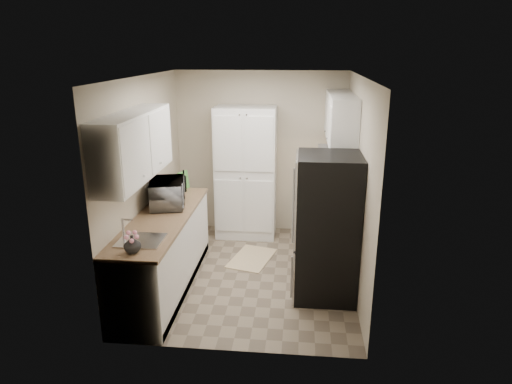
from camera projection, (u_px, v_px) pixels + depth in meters
ground at (250, 273)px, 5.95m from camera, size 3.20×3.20×0.00m
room_shell at (248, 152)px, 5.45m from camera, size 2.64×3.24×2.52m
pantry_cabinet at (246, 173)px, 6.92m from camera, size 0.90×0.55×2.00m
base_cabinet_left at (164, 254)px, 5.50m from camera, size 0.60×2.30×0.88m
countertop_left at (162, 218)px, 5.37m from camera, size 0.63×2.33×0.04m
base_cabinet_right at (324, 213)px, 6.86m from camera, size 0.60×0.80×0.88m
countertop_right at (325, 184)px, 6.72m from camera, size 0.63×0.83×0.04m
electric_range at (325, 231)px, 6.09m from camera, size 0.71×0.78×1.13m
refrigerator at (327, 227)px, 5.22m from camera, size 0.70×0.72×1.70m
microwave at (168, 193)px, 5.68m from camera, size 0.53×0.67×0.33m
wine_bottle at (184, 182)px, 6.25m from camera, size 0.07×0.07×0.28m
flower_vase at (132, 244)px, 4.39m from camera, size 0.20×0.20×0.17m
cutting_board at (184, 180)px, 6.36m from camera, size 0.10×0.19×0.26m
toaster_oven at (323, 175)px, 6.67m from camera, size 0.35×0.43×0.23m
fruit_basket at (322, 164)px, 6.62m from camera, size 0.29×0.29×0.10m
kitchen_mat at (252, 258)px, 6.37m from camera, size 0.68×0.89×0.01m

